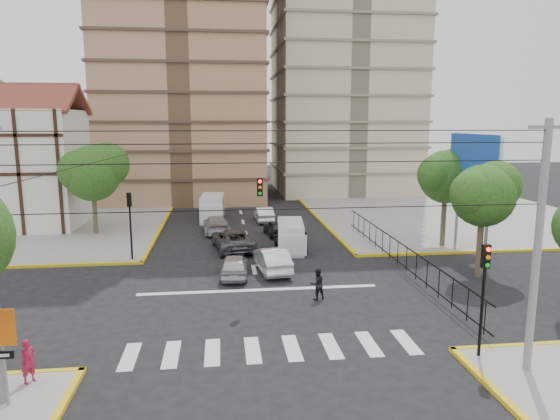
{
  "coord_description": "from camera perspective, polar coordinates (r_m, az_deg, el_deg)",
  "views": [
    {
      "loc": [
        -1.92,
        -24.69,
        9.03
      ],
      "look_at": [
        1.43,
        3.43,
        4.0
      ],
      "focal_mm": 32.0,
      "sensor_mm": 36.0,
      "label": 1
    }
  ],
  "objects": [
    {
      "name": "crosswalk_stripes",
      "position": [
        20.85,
        -0.87,
        -15.58
      ],
      "size": [
        12.0,
        2.4,
        0.01
      ],
      "primitive_type": "cube",
      "color": "silver",
      "rests_on": "ground"
    },
    {
      "name": "traffic_light_nw",
      "position": [
        33.55,
        -16.77,
        -0.52
      ],
      "size": [
        0.28,
        0.22,
        4.4
      ],
      "color": "black",
      "rests_on": "ground"
    },
    {
      "name": "car_white_rear_right",
      "position": [
        45.61,
        -1.87,
        -0.47
      ],
      "size": [
        1.63,
        4.23,
        1.37
      ],
      "primitive_type": "imported",
      "rotation": [
        0.0,
        0.0,
        3.19
      ],
      "color": "white",
      "rests_on": "ground"
    },
    {
      "name": "traffic_light_se",
      "position": [
        20.37,
        22.28,
        -7.6
      ],
      "size": [
        0.28,
        0.22,
        4.4
      ],
      "color": "black",
      "rests_on": "ground"
    },
    {
      "name": "car_silver_front_left",
      "position": [
        29.67,
        -5.24,
        -6.33
      ],
      "size": [
        1.83,
        4.04,
        1.34
      ],
      "primitive_type": "imported",
      "rotation": [
        0.0,
        0.0,
        3.08
      ],
      "color": "#B2B2B6",
      "rests_on": "ground"
    },
    {
      "name": "utility_pole_se",
      "position": [
        19.59,
        27.37,
        -3.65
      ],
      "size": [
        1.4,
        0.28,
        9.0
      ],
      "color": "slate",
      "rests_on": "ground"
    },
    {
      "name": "district_sign",
      "position": [
        18.15,
        -29.25,
        -12.52
      ],
      "size": [
        0.9,
        0.12,
        3.2
      ],
      "color": "slate",
      "rests_on": "ground"
    },
    {
      "name": "traffic_light_hanging",
      "position": [
        22.95,
        -1.93,
        2.23
      ],
      "size": [
        18.0,
        9.12,
        0.92
      ],
      "color": "black",
      "rests_on": "ground"
    },
    {
      "name": "van_left_lane",
      "position": [
        46.31,
        -7.74,
        0.14
      ],
      "size": [
        2.22,
        5.19,
        2.3
      ],
      "rotation": [
        0.0,
        0.0,
        -0.04
      ],
      "color": "silver",
      "rests_on": "ground"
    },
    {
      "name": "car_silver_rear_left",
      "position": [
        41.26,
        -7.28,
        -1.63
      ],
      "size": [
        2.33,
        5.09,
        1.44
      ],
      "primitive_type": "imported",
      "rotation": [
        0.0,
        0.0,
        3.2
      ],
      "color": "#AFAFB4",
      "rests_on": "ground"
    },
    {
      "name": "park_fence",
      "position": [
        32.45,
        13.25,
        -6.36
      ],
      "size": [
        0.1,
        22.5,
        1.66
      ],
      "primitive_type": null,
      "color": "black",
      "rests_on": "ground"
    },
    {
      "name": "stop_line",
      "position": [
        27.49,
        -2.44,
        -9.11
      ],
      "size": [
        13.0,
        0.4,
        0.01
      ],
      "primitive_type": "cube",
      "color": "silver",
      "rests_on": "ground"
    },
    {
      "name": "billboard",
      "position": [
        34.92,
        21.26,
        4.41
      ],
      "size": [
        0.36,
        6.2,
        8.1
      ],
      "color": "slate",
      "rests_on": "ground"
    },
    {
      "name": "van_right_lane",
      "position": [
        35.21,
        1.25,
        -3.14
      ],
      "size": [
        2.23,
        4.68,
        2.03
      ],
      "rotation": [
        0.0,
        0.0,
        -0.11
      ],
      "color": "silver",
      "rests_on": "ground"
    },
    {
      "name": "car_white_front_right",
      "position": [
        30.5,
        -0.89,
        -5.68
      ],
      "size": [
        2.09,
        4.7,
        1.5
      ],
      "primitive_type": "imported",
      "rotation": [
        0.0,
        0.0,
        3.25
      ],
      "color": "white",
      "rests_on": "ground"
    },
    {
      "name": "tree_tudor",
      "position": [
        42.09,
        -20.54,
        4.24
      ],
      "size": [
        5.39,
        4.4,
        7.43
      ],
      "color": "#473828",
      "rests_on": "ground"
    },
    {
      "name": "tower_beige",
      "position": [
        68.28,
        7.44,
        22.66
      ],
      "size": [
        17.0,
        16.0,
        48.0
      ],
      "primitive_type": "cube",
      "color": "beige",
      "rests_on": "ground"
    },
    {
      "name": "car_darkgrey_mid_right",
      "position": [
        39.92,
        -0.44,
        -2.06
      ],
      "size": [
        1.99,
        3.94,
        1.29
      ],
      "primitive_type": "imported",
      "rotation": [
        0.0,
        0.0,
        3.27
      ],
      "color": "#232326",
      "rests_on": "ground"
    },
    {
      "name": "tree_park_c",
      "position": [
        37.5,
        18.56,
        3.89
      ],
      "size": [
        4.65,
        3.8,
        7.25
      ],
      "color": "#473828",
      "rests_on": "ground"
    },
    {
      "name": "tudor_building",
      "position": [
        48.0,
        -27.7,
        4.41
      ],
      "size": [
        10.8,
        8.05,
        12.23
      ],
      "color": "silver",
      "rests_on": "ground"
    },
    {
      "name": "ground",
      "position": [
        26.36,
        -2.24,
        -9.97
      ],
      "size": [
        160.0,
        160.0,
        0.0
      ],
      "primitive_type": "plane",
      "color": "black",
      "rests_on": "ground"
    },
    {
      "name": "tree_park_a",
      "position": [
        30.89,
        22.34,
        1.83
      ],
      "size": [
        4.41,
        3.6,
        6.83
      ],
      "color": "#473828",
      "rests_on": "ground"
    },
    {
      "name": "car_grey_mid_left",
      "position": [
        35.68,
        -5.39,
        -3.38
      ],
      "size": [
        3.33,
        5.78,
        1.52
      ],
      "primitive_type": "imported",
      "rotation": [
        0.0,
        0.0,
        3.3
      ],
      "color": "#53555A",
      "rests_on": "ground"
    },
    {
      "name": "sidewalk_nw",
      "position": [
        49.04,
        -28.3,
        -1.67
      ],
      "size": [
        26.0,
        26.0,
        0.15
      ],
      "primitive_type": "cube",
      "color": "gray",
      "rests_on": "ground"
    },
    {
      "name": "pedestrian_sw_corner",
      "position": [
        19.86,
        -26.81,
        -15.16
      ],
      "size": [
        0.64,
        0.68,
        1.55
      ],
      "primitive_type": "imported",
      "rotation": [
        0.0,
        0.0,
        0.91
      ],
      "color": "#A71939",
      "rests_on": "sidewalk_sw"
    },
    {
      "name": "pedestrian_crosswalk",
      "position": [
        25.91,
        4.27,
        -8.43
      ],
      "size": [
        0.94,
        0.82,
        1.65
      ],
      "primitive_type": "imported",
      "rotation": [
        0.0,
        0.0,
        3.43
      ],
      "color": "black",
      "rests_on": "ground"
    },
    {
      "name": "sidewalk_ne",
      "position": [
        50.58,
        19.02,
        -0.68
      ],
      "size": [
        26.0,
        26.0,
        0.15
      ],
      "primitive_type": "cube",
      "color": "gray",
      "rests_on": "ground"
    }
  ]
}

